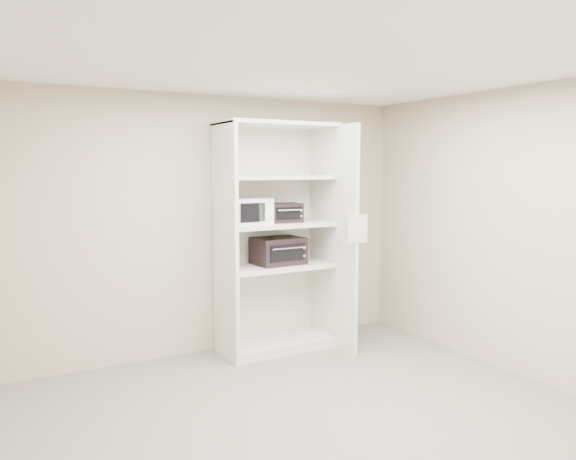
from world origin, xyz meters
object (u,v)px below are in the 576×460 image
toaster_oven_upper (283,213)px  toaster_oven_lower (278,251)px  microwave (247,211)px  shelving_unit (280,245)px

toaster_oven_upper → toaster_oven_lower: (-0.06, 0.01, -0.41)m
toaster_oven_upper → toaster_oven_lower: toaster_oven_upper is taller
toaster_oven_lower → microwave: bearing=-179.5°
shelving_unit → toaster_oven_upper: bearing=25.9°
microwave → toaster_oven_lower: bearing=0.4°
shelving_unit → toaster_oven_upper: shelving_unit is taller
shelving_unit → microwave: size_ratio=5.43×
microwave → toaster_oven_upper: bearing=-1.0°
toaster_oven_upper → toaster_oven_lower: size_ratio=0.69×
microwave → toaster_oven_upper: (0.43, 0.01, -0.03)m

